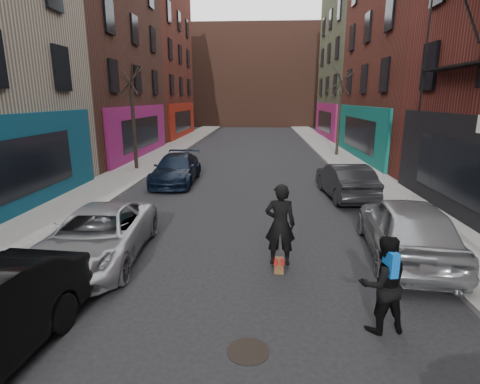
# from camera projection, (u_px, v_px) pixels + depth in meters

# --- Properties ---
(sidewalk_left) EXTENTS (2.50, 84.00, 0.13)m
(sidewalk_left) POSITION_uv_depth(u_px,v_px,m) (180.00, 144.00, 32.93)
(sidewalk_left) COLOR gray
(sidewalk_left) RESTS_ON ground
(sidewalk_right) EXTENTS (2.50, 84.00, 0.13)m
(sidewalk_right) POSITION_uv_depth(u_px,v_px,m) (324.00, 145.00, 32.25)
(sidewalk_right) COLOR gray
(sidewalk_right) RESTS_ON ground
(building_far) EXTENTS (40.00, 10.00, 14.00)m
(building_far) POSITION_uv_depth(u_px,v_px,m) (256.00, 78.00, 56.08)
(building_far) COLOR #47281E
(building_far) RESTS_ON ground
(tree_left_far) EXTENTS (2.00, 2.00, 6.50)m
(tree_left_far) POSITION_uv_depth(u_px,v_px,m) (133.00, 110.00, 20.50)
(tree_left_far) COLOR black
(tree_left_far) RESTS_ON sidewalk_left
(tree_right_far) EXTENTS (2.00, 2.00, 6.80)m
(tree_right_far) POSITION_uv_depth(u_px,v_px,m) (340.00, 105.00, 25.60)
(tree_right_far) COLOR black
(tree_right_far) RESTS_ON sidewalk_right
(parked_left_far) EXTENTS (2.49, 4.86, 1.31)m
(parked_left_far) POSITION_uv_depth(u_px,v_px,m) (98.00, 235.00, 9.39)
(parked_left_far) COLOR #9C9EA5
(parked_left_far) RESTS_ON ground
(parked_left_end) EXTENTS (2.01, 4.77, 1.37)m
(parked_left_end) POSITION_uv_depth(u_px,v_px,m) (176.00, 169.00, 18.01)
(parked_left_end) COLOR black
(parked_left_end) RESTS_ON ground
(parked_right_far) EXTENTS (2.41, 4.91, 1.61)m
(parked_right_far) POSITION_uv_depth(u_px,v_px,m) (406.00, 227.00, 9.53)
(parked_right_far) COLOR gray
(parked_right_far) RESTS_ON ground
(parked_right_end) EXTENTS (1.84, 4.43, 1.43)m
(parked_right_end) POSITION_uv_depth(u_px,v_px,m) (345.00, 181.00, 15.36)
(parked_right_end) COLOR black
(parked_right_end) RESTS_ON ground
(skateboard) EXTENTS (0.26, 0.81, 0.10)m
(skateboard) POSITION_uv_depth(u_px,v_px,m) (279.00, 265.00, 9.11)
(skateboard) COLOR brown
(skateboard) RESTS_ON ground
(skateboarder) EXTENTS (0.75, 0.51, 1.99)m
(skateboarder) POSITION_uv_depth(u_px,v_px,m) (280.00, 225.00, 8.86)
(skateboarder) COLOR black
(skateboarder) RESTS_ON skateboard
(pedestrian) EXTENTS (0.98, 0.83, 1.76)m
(pedestrian) POSITION_uv_depth(u_px,v_px,m) (383.00, 284.00, 6.46)
(pedestrian) COLOR black
(pedestrian) RESTS_ON ground
(manhole) EXTENTS (0.83, 0.83, 0.01)m
(manhole) POSITION_uv_depth(u_px,v_px,m) (248.00, 351.00, 6.08)
(manhole) COLOR black
(manhole) RESTS_ON ground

